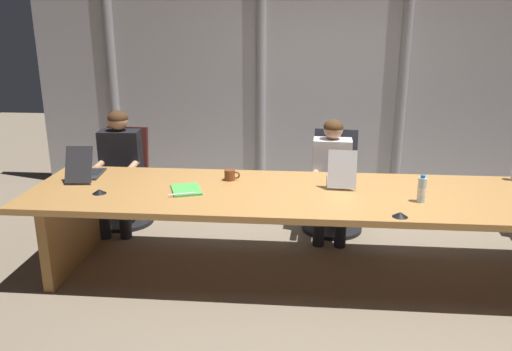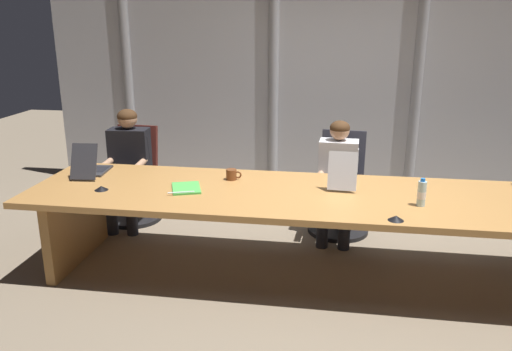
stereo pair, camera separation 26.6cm
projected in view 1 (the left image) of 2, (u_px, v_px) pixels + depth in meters
The scene contains 14 objects.
ground_plane at pixel (336, 275), 4.25m from camera, with size 14.18×14.18×0.00m, color #7F705B.
conference_table at pixel (340, 207), 4.08m from camera, with size 4.98×1.14×0.72m.
curtain_backdrop at pixel (330, 67), 6.01m from camera, with size 7.09×0.17×2.98m.
laptop_left_end at pixel (86, 171), 4.42m from camera, with size 0.26×0.48×0.30m.
laptop_left_mid at pixel (341, 177), 4.24m from camera, with size 0.25×0.42×0.32m.
office_chair_left_end at pixel (124, 188), 5.31m from camera, with size 0.60×0.60×0.97m.
office_chair_left_mid at pixel (333, 193), 5.13m from camera, with size 0.60×0.60×0.98m.
person_left_end at pixel (119, 163), 5.06m from camera, with size 0.43×0.57×1.18m.
person_left_mid at pixel (332, 172), 4.89m from camera, with size 0.39×0.56×1.13m.
water_bottle_secondary at pixel (422, 190), 3.82m from camera, with size 0.06×0.06×0.21m.
coffee_mug_far at pixel (230, 175), 4.35m from camera, with size 0.13×0.09×0.09m.
conference_mic_left_side at pixel (99, 191), 4.03m from camera, with size 0.11×0.11×0.04m, color black.
conference_mic_middle at pixel (400, 214), 3.55m from camera, with size 0.11×0.11×0.04m, color black.
spiral_notepad at pixel (186, 190), 4.09m from camera, with size 0.31×0.36×0.03m.
Camera 1 is at (-0.33, -3.87, 2.04)m, focal length 35.98 mm.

